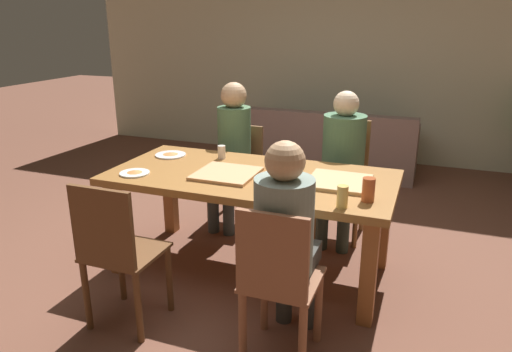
# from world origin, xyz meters

# --- Properties ---
(ground_plane) EXTENTS (20.00, 20.00, 0.00)m
(ground_plane) POSITION_xyz_m (0.00, 0.00, 0.00)
(ground_plane) COLOR brown
(back_wall) EXTENTS (7.22, 0.12, 2.98)m
(back_wall) POSITION_xyz_m (0.00, 3.36, 1.49)
(back_wall) COLOR beige
(back_wall) RESTS_ON ground
(dining_table) EXTENTS (2.02, 0.97, 0.75)m
(dining_table) POSITION_xyz_m (0.00, 0.00, 0.65)
(dining_table) COLOR #986330
(dining_table) RESTS_ON ground
(chair_0) EXTENTS (0.42, 0.40, 0.87)m
(chair_0) POSITION_xyz_m (-0.48, 0.89, 0.49)
(chair_0) COLOR brown
(chair_0) RESTS_ON ground
(person_0) EXTENTS (0.30, 0.52, 1.28)m
(person_0) POSITION_xyz_m (-0.48, 0.75, 0.75)
(person_0) COLOR #384345
(person_0) RESTS_ON ground
(chair_1) EXTENTS (0.39, 0.41, 0.93)m
(chair_1) POSITION_xyz_m (0.50, -0.91, 0.49)
(chair_1) COLOR #915A3D
(chair_1) RESTS_ON ground
(person_1) EXTENTS (0.31, 0.50, 1.24)m
(person_1) POSITION_xyz_m (0.50, -0.77, 0.72)
(person_1) COLOR #3C3C37
(person_1) RESTS_ON ground
(chair_2) EXTENTS (0.39, 0.42, 0.99)m
(chair_2) POSITION_xyz_m (0.50, 0.90, 0.53)
(chair_2) COLOR brown
(chair_2) RESTS_ON ground
(person_2) EXTENTS (0.35, 0.52, 1.26)m
(person_2) POSITION_xyz_m (0.50, 0.76, 0.74)
(person_2) COLOR #314037
(person_2) RESTS_ON ground
(chair_3) EXTENTS (0.42, 0.40, 0.94)m
(chair_3) POSITION_xyz_m (-0.48, -0.94, 0.52)
(chair_3) COLOR brown
(chair_3) RESTS_ON ground
(pizza_box_0) EXTENTS (0.42, 0.42, 0.02)m
(pizza_box_0) POSITION_xyz_m (-0.15, -0.08, 0.76)
(pizza_box_0) COLOR tan
(pizza_box_0) RESTS_ON dining_table
(pizza_box_1) EXTENTS (0.40, 0.40, 0.03)m
(pizza_box_1) POSITION_xyz_m (0.62, 0.02, 0.77)
(pizza_box_1) COLOR tan
(pizza_box_1) RESTS_ON dining_table
(plate_0) EXTENTS (0.21, 0.21, 0.03)m
(plate_0) POSITION_xyz_m (-0.77, -0.29, 0.76)
(plate_0) COLOR white
(plate_0) RESTS_ON dining_table
(plate_1) EXTENTS (0.24, 0.24, 0.03)m
(plate_1) POSITION_xyz_m (-0.78, 0.22, 0.76)
(plate_1) COLOR white
(plate_1) RESTS_ON dining_table
(drinking_glass_0) EXTENTS (0.06, 0.06, 0.10)m
(drinking_glass_0) POSITION_xyz_m (-0.36, 0.29, 0.80)
(drinking_glass_0) COLOR silver
(drinking_glass_0) RESTS_ON dining_table
(drinking_glass_1) EXTENTS (0.08, 0.08, 0.12)m
(drinking_glass_1) POSITION_xyz_m (0.25, -0.12, 0.81)
(drinking_glass_1) COLOR #DCC161
(drinking_glass_1) RESTS_ON dining_table
(drinking_glass_2) EXTENTS (0.07, 0.07, 0.13)m
(drinking_glass_2) POSITION_xyz_m (0.72, -0.40, 0.82)
(drinking_glass_2) COLOR #E4BF62
(drinking_glass_2) RESTS_ON dining_table
(drinking_glass_3) EXTENTS (0.08, 0.08, 0.15)m
(drinking_glass_3) POSITION_xyz_m (0.85, -0.24, 0.83)
(drinking_glass_3) COLOR #B1512B
(drinking_glass_3) RESTS_ON dining_table
(couch) EXTENTS (2.11, 0.77, 0.77)m
(couch) POSITION_xyz_m (-0.02, 2.63, 0.28)
(couch) COLOR gray
(couch) RESTS_ON ground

